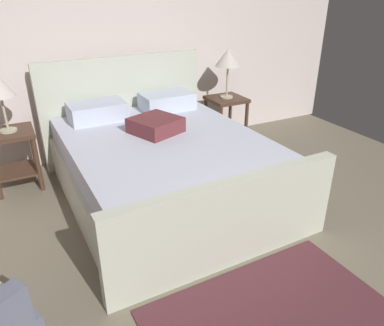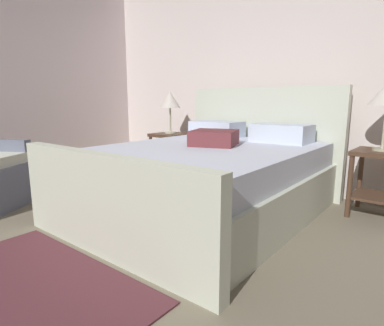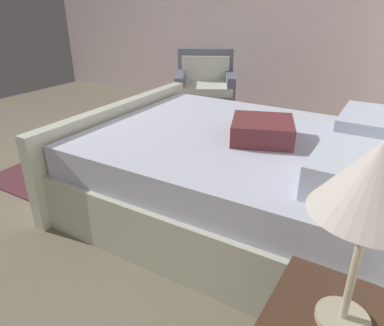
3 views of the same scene
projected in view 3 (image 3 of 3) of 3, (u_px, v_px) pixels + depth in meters
ground_plane at (63, 171)px, 3.39m from camera, size 5.71×6.01×0.02m
wall_side_left at (214, 3)px, 5.03m from camera, size 0.12×6.13×2.85m
bed at (245, 173)px, 2.57m from camera, size 1.90×2.33×1.18m
table_lamp_right at (376, 183)px, 0.88m from camera, size 0.31×0.31×0.60m
armchair at (205, 95)px, 4.59m from camera, size 0.99×0.99×0.90m
area_rug at (82, 162)px, 3.55m from camera, size 1.53×1.02×0.01m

